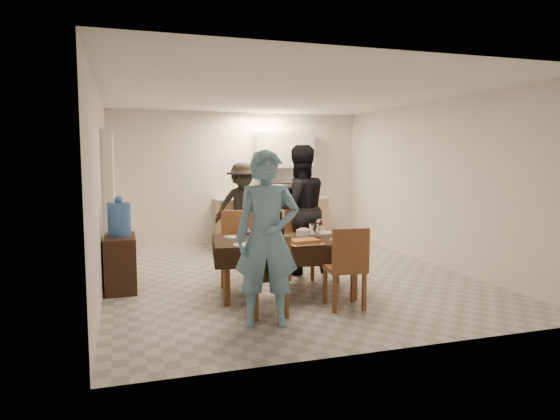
{
  "coord_description": "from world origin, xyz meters",
  "views": [
    {
      "loc": [
        -2.23,
        -6.78,
        1.7
      ],
      "look_at": [
        -0.17,
        -0.3,
        0.99
      ],
      "focal_mm": 32.0,
      "sensor_mm": 36.0,
      "label": 1
    }
  ],
  "objects": [
    {
      "name": "floor",
      "position": [
        0.0,
        0.0,
        0.0
      ],
      "size": [
        5.0,
        6.0,
        0.02
      ],
      "primitive_type": "cube",
      "color": "#B3B3AE",
      "rests_on": "ground"
    },
    {
      "name": "ceiling",
      "position": [
        0.0,
        0.0,
        2.6
      ],
      "size": [
        5.0,
        6.0,
        0.02
      ],
      "primitive_type": "cube",
      "color": "white",
      "rests_on": "wall_back"
    },
    {
      "name": "wall_back",
      "position": [
        0.0,
        3.0,
        1.3
      ],
      "size": [
        5.0,
        0.02,
        2.6
      ],
      "primitive_type": "cube",
      "color": "white",
      "rests_on": "floor"
    },
    {
      "name": "wall_front",
      "position": [
        0.0,
        -3.0,
        1.3
      ],
      "size": [
        5.0,
        0.02,
        2.6
      ],
      "primitive_type": "cube",
      "color": "white",
      "rests_on": "floor"
    },
    {
      "name": "wall_left",
      "position": [
        -2.5,
        0.0,
        1.3
      ],
      "size": [
        0.02,
        6.0,
        2.6
      ],
      "primitive_type": "cube",
      "color": "white",
      "rests_on": "floor"
    },
    {
      "name": "wall_right",
      "position": [
        2.5,
        0.0,
        1.3
      ],
      "size": [
        0.02,
        6.0,
        2.6
      ],
      "primitive_type": "cube",
      "color": "white",
      "rests_on": "floor"
    },
    {
      "name": "stub_partition",
      "position": [
        -2.42,
        1.2,
        1.05
      ],
      "size": [
        0.15,
        1.4,
        2.1
      ],
      "primitive_type": "cube",
      "color": "white",
      "rests_on": "floor"
    },
    {
      "name": "kitchen_base_cabinet",
      "position": [
        0.6,
        2.68,
        0.43
      ],
      "size": [
        2.2,
        0.6,
        0.86
      ],
      "primitive_type": "cube",
      "color": "tan",
      "rests_on": "floor"
    },
    {
      "name": "kitchen_worktop",
      "position": [
        0.6,
        2.68,
        0.89
      ],
      "size": [
        2.24,
        0.64,
        0.05
      ],
      "primitive_type": "cube",
      "color": "#A8A8A4",
      "rests_on": "kitchen_base_cabinet"
    },
    {
      "name": "upper_cabinet",
      "position": [
        0.9,
        2.82,
        1.85
      ],
      "size": [
        1.2,
        0.34,
        0.7
      ],
      "primitive_type": "cube",
      "color": "silver",
      "rests_on": "wall_back"
    },
    {
      "name": "dining_table",
      "position": [
        -0.31,
        -0.96,
        0.66
      ],
      "size": [
        1.92,
        1.29,
        0.7
      ],
      "rotation": [
        0.0,
        0.0,
        -0.15
      ],
      "color": "black",
      "rests_on": "floor"
    },
    {
      "name": "chair_near_left",
      "position": [
        -0.76,
        -1.8,
        0.55
      ],
      "size": [
        0.43,
        0.43,
        0.48
      ],
      "rotation": [
        0.0,
        0.0,
        -0.07
      ],
      "color": "brown",
      "rests_on": "floor"
    },
    {
      "name": "chair_near_right",
      "position": [
        0.14,
        -1.8,
        0.57
      ],
      "size": [
        0.46,
        0.46,
        0.5
      ],
      "rotation": [
        0.0,
        0.0,
        -0.08
      ],
      "color": "brown",
      "rests_on": "floor"
    },
    {
      "name": "chair_far_left",
      "position": [
        -0.76,
        -0.31,
        0.59
      ],
      "size": [
        0.52,
        0.53,
        0.52
      ],
      "rotation": [
        0.0,
        0.0,
        2.93
      ],
      "color": "brown",
      "rests_on": "floor"
    },
    {
      "name": "chair_far_right",
      "position": [
        0.14,
        -0.31,
        0.61
      ],
      "size": [
        0.59,
        0.61,
        0.54
      ],
      "rotation": [
        0.0,
        0.0,
        2.76
      ],
      "color": "brown",
      "rests_on": "floor"
    },
    {
      "name": "console",
      "position": [
        -2.28,
        -0.14,
        0.35
      ],
      "size": [
        0.38,
        0.76,
        0.71
      ],
      "primitive_type": "cube",
      "color": "#321E10",
      "rests_on": "floor"
    },
    {
      "name": "water_jug",
      "position": [
        -2.28,
        -0.14,
        0.92
      ],
      "size": [
        0.29,
        0.29,
        0.43
      ],
      "primitive_type": "cylinder",
      "color": "#4277D4",
      "rests_on": "console"
    },
    {
      "name": "wine_bottle",
      "position": [
        -0.36,
        -0.91,
        0.87
      ],
      "size": [
        0.09,
        0.09,
        0.34
      ],
      "primitive_type": null,
      "color": "black",
      "rests_on": "dining_table"
    },
    {
      "name": "water_pitcher",
      "position": [
        0.04,
        -1.01,
        0.79
      ],
      "size": [
        0.12,
        0.12,
        0.18
      ],
      "primitive_type": "cylinder",
      "color": "white",
      "rests_on": "dining_table"
    },
    {
      "name": "savoury_tart",
      "position": [
        -0.21,
        -1.34,
        0.72
      ],
      "size": [
        0.44,
        0.36,
        0.05
      ],
      "primitive_type": "cube",
      "rotation": [
        0.0,
        0.0,
        0.15
      ],
      "color": "#AF7433",
      "rests_on": "dining_table"
    },
    {
      "name": "salad_bowl",
      "position": [
        -0.01,
        -0.78,
        0.73
      ],
      "size": [
        0.2,
        0.2,
        0.08
      ],
      "primitive_type": "cylinder",
      "color": "white",
      "rests_on": "dining_table"
    },
    {
      "name": "mushroom_dish",
      "position": [
        -0.36,
        -0.68,
        0.72
      ],
      "size": [
        0.22,
        0.22,
        0.04
      ],
      "primitive_type": "cylinder",
      "color": "white",
      "rests_on": "dining_table"
    },
    {
      "name": "wine_glass_a",
      "position": [
        -0.86,
        -1.21,
        0.79
      ],
      "size": [
        0.09,
        0.09,
        0.2
      ],
      "primitive_type": null,
      "color": "white",
      "rests_on": "dining_table"
    },
    {
      "name": "wine_glass_b",
      "position": [
        0.24,
        -0.71,
        0.8
      ],
      "size": [
        0.09,
        0.09,
        0.21
      ],
      "primitive_type": null,
      "color": "white",
      "rests_on": "dining_table"
    },
    {
      "name": "wine_glass_c",
      "position": [
        -0.51,
        -0.66,
        0.8
      ],
      "size": [
        0.09,
        0.09,
        0.21
      ],
      "primitive_type": null,
      "color": "white",
      "rests_on": "dining_table"
    },
    {
      "name": "plate_near_left",
      "position": [
        -0.91,
        -1.26,
        0.7
      ],
      "size": [
        0.27,
        0.27,
        0.02
      ],
      "primitive_type": "cylinder",
      "color": "white",
      "rests_on": "dining_table"
    },
    {
      "name": "plate_near_right",
      "position": [
        0.29,
        -1.26,
        0.7
      ],
      "size": [
        0.25,
        0.25,
        0.01
      ],
      "primitive_type": "cylinder",
      "color": "white",
      "rests_on": "dining_table"
    },
    {
      "name": "plate_far_left",
      "position": [
        -0.91,
        -0.66,
        0.7
      ],
      "size": [
        0.24,
        0.24,
        0.01
      ],
      "primitive_type": "cylinder",
      "color": "white",
      "rests_on": "dining_table"
    },
    {
      "name": "plate_far_right",
      "position": [
        0.29,
        -0.66,
        0.7
      ],
      "size": [
        0.29,
        0.29,
        0.02
      ],
      "primitive_type": "cylinder",
      "color": "white",
      "rests_on": "dining_table"
    },
    {
      "name": "microwave",
      "position": [
        0.77,
        2.68,
        1.05
      ],
      "size": [
        0.5,
        0.34,
        0.28
      ],
      "primitive_type": "imported",
      "rotation": [
        0.0,
        0.0,
        3.14
      ],
      "color": "silver",
      "rests_on": "kitchen_worktop"
    },
    {
      "name": "person_near",
      "position": [
        -0.86,
        -2.01,
        0.89
      ],
      "size": [
        0.74,
        0.57,
        1.79
      ],
      "primitive_type": "imported",
      "rotation": [
        0.0,
        0.0,
        -0.25
      ],
      "color": "#6396B4",
      "rests_on": "floor"
    },
    {
      "name": "person_far",
      "position": [
        0.24,
        0.09,
        0.94
      ],
      "size": [
        0.95,
        0.76,
        1.89
      ],
      "primitive_type": "imported",
      "rotation": [
        0.0,
        0.0,
        3.19
      ],
      "color": "black",
      "rests_on": "floor"
    },
    {
      "name": "person_kitchen",
      "position": [
        -0.1,
        2.23,
        0.81
      ],
      "size": [
        1.04,
        0.6,
        1.61
      ],
      "primitive_type": "imported",
      "color": "black",
      "rests_on": "floor"
    }
  ]
}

